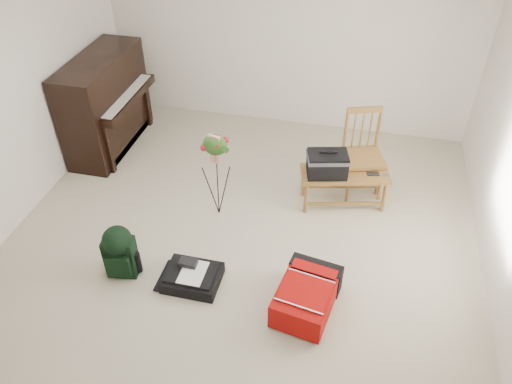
% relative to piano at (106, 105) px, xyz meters
% --- Properties ---
extents(floor, '(5.00, 5.50, 0.01)m').
position_rel_piano_xyz_m(floor, '(2.19, -1.60, -0.60)').
color(floor, '#BFB49A').
rests_on(floor, ground).
extents(ceiling, '(5.00, 5.50, 0.01)m').
position_rel_piano_xyz_m(ceiling, '(2.19, -1.60, 1.90)').
color(ceiling, white).
rests_on(ceiling, wall_back).
extents(wall_back, '(5.00, 0.04, 2.50)m').
position_rel_piano_xyz_m(wall_back, '(2.19, 1.15, 0.65)').
color(wall_back, white).
rests_on(wall_back, floor).
extents(piano, '(0.71, 1.50, 1.25)m').
position_rel_piano_xyz_m(piano, '(0.00, 0.00, 0.00)').
color(piano, black).
rests_on(piano, floor).
extents(bench, '(1.05, 0.62, 0.76)m').
position_rel_piano_xyz_m(bench, '(3.03, -0.58, -0.06)').
color(bench, olive).
rests_on(bench, floor).
extents(dining_chair, '(0.57, 0.57, 1.04)m').
position_rel_piano_xyz_m(dining_chair, '(3.36, -0.24, -0.09)').
color(dining_chair, olive).
rests_on(dining_chair, floor).
extents(red_suitcase, '(0.60, 0.80, 0.31)m').
position_rel_piano_xyz_m(red_suitcase, '(3.00, -2.13, -0.44)').
color(red_suitcase, '#B70D07').
rests_on(red_suitcase, floor).
extents(black_duffel, '(0.54, 0.43, 0.23)m').
position_rel_piano_xyz_m(black_duffel, '(1.87, -2.13, -0.52)').
color(black_duffel, black).
rests_on(black_duffel, floor).
extents(green_backpack, '(0.32, 0.30, 0.59)m').
position_rel_piano_xyz_m(green_backpack, '(1.15, -2.16, -0.27)').
color(green_backpack, black).
rests_on(green_backpack, floor).
extents(flower_stand, '(0.41, 0.41, 1.08)m').
position_rel_piano_xyz_m(flower_stand, '(1.82, -1.06, -0.07)').
color(flower_stand, black).
rests_on(flower_stand, floor).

